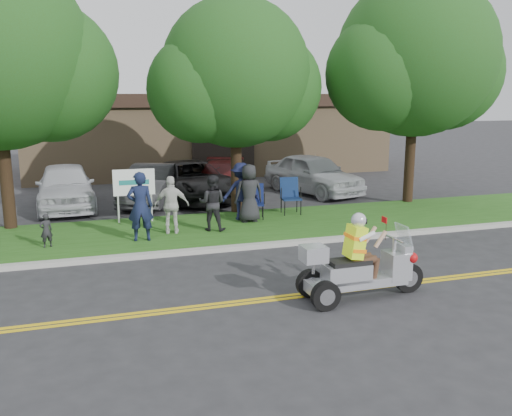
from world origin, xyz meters
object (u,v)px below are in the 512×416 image
object	(u,v)px
lawn_chair_b	(290,193)
parked_car_right	(221,179)
parked_car_far_left	(65,186)
spectator_adult_mid	(212,203)
spectator_adult_right	(172,205)
parked_car_left	(152,185)
spectator_adult_left	(140,206)
lawn_chair_a	(255,199)
parked_car_mid	(192,181)
parked_car_far_right	(313,174)
trike_scooter	(358,269)

from	to	relation	value
lawn_chair_b	parked_car_right	world-z (taller)	parked_car_right
lawn_chair_b	parked_car_far_left	xyz separation A→B (m)	(-7.12, 3.50, 0.04)
spectator_adult_mid	spectator_adult_right	size ratio (longest dim) A/B	0.99
lawn_chair_b	parked_car_left	distance (m)	5.38
spectator_adult_left	spectator_adult_mid	distance (m)	2.15
spectator_adult_mid	parked_car_right	bearing A→B (deg)	-81.23
lawn_chair_a	parked_car_mid	distance (m)	4.36
parked_car_far_left	parked_car_mid	distance (m)	4.58
spectator_adult_right	parked_car_left	bearing A→B (deg)	-78.68
spectator_adult_right	parked_car_left	distance (m)	4.99
parked_car_left	parked_car_right	xyz separation A→B (m)	(2.80, 0.77, -0.04)
parked_car_left	spectator_adult_right	bearing A→B (deg)	-69.83
parked_car_far_left	parked_car_right	xyz separation A→B (m)	(5.80, 0.75, -0.13)
parked_car_left	parked_car_far_right	xyz separation A→B (m)	(6.53, 0.19, 0.09)
spectator_adult_left	parked_car_left	distance (m)	5.60
spectator_adult_mid	spectator_adult_right	world-z (taller)	spectator_adult_right
lawn_chair_a	lawn_chair_b	xyz separation A→B (m)	(1.33, 0.33, 0.05)
trike_scooter	parked_car_mid	bearing A→B (deg)	95.34
trike_scooter	parked_car_far_right	distance (m)	11.66
spectator_adult_left	spectator_adult_right	world-z (taller)	spectator_adult_left
spectator_adult_mid	parked_car_mid	size ratio (longest dim) A/B	0.31
parked_car_mid	parked_car_far_right	distance (m)	4.97
lawn_chair_b	spectator_adult_left	world-z (taller)	spectator_adult_left
lawn_chair_a	parked_car_right	xyz separation A→B (m)	(0.01, 4.58, -0.04)
parked_car_far_left	parked_car_mid	world-z (taller)	parked_car_far_left
parked_car_mid	parked_car_right	size ratio (longest dim) A/B	1.14
spectator_adult_left	parked_car_far_right	xyz separation A→B (m)	(7.47, 5.69, -0.23)
spectator_adult_mid	parked_car_mid	bearing A→B (deg)	-69.67
lawn_chair_b	parked_car_far_left	bearing A→B (deg)	160.30
spectator_adult_left	parked_car_far_left	distance (m)	5.91
spectator_adult_left	parked_car_far_left	bearing A→B (deg)	-66.55
spectator_adult_right	parked_car_mid	xyz separation A→B (m)	(1.59, 5.37, -0.19)
lawn_chair_b	parked_car_far_right	world-z (taller)	parked_car_far_right
lawn_chair_b	parked_car_mid	bearing A→B (deg)	129.98
spectator_adult_right	parked_car_left	world-z (taller)	spectator_adult_right
parked_car_left	trike_scooter	bearing A→B (deg)	-55.42
parked_car_mid	spectator_adult_right	bearing A→B (deg)	-116.00
lawn_chair_b	parked_car_far_left	size ratio (longest dim) A/B	0.25
trike_scooter	spectator_adult_right	xyz separation A→B (m)	(-2.75, 5.85, 0.32)
trike_scooter	spectator_adult_right	world-z (taller)	same
spectator_adult_left	parked_car_mid	distance (m)	6.41
trike_scooter	lawn_chair_b	world-z (taller)	trike_scooter
spectator_adult_right	parked_car_right	distance (m)	6.42
lawn_chair_a	spectator_adult_right	world-z (taller)	spectator_adult_right
parked_car_left	parked_car_mid	size ratio (longest dim) A/B	0.82
trike_scooter	parked_car_far_right	bearing A→B (deg)	70.41
trike_scooter	parked_car_far_left	size ratio (longest dim) A/B	0.56
parked_car_mid	parked_car_left	bearing A→B (deg)	-175.79
parked_car_mid	parked_car_right	distance (m)	1.30
spectator_adult_left	parked_car_far_right	size ratio (longest dim) A/B	0.39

